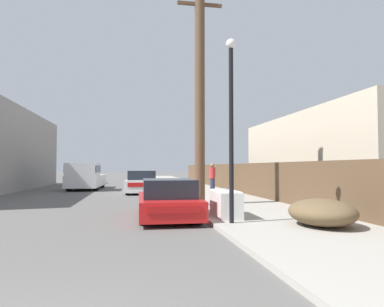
# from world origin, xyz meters

# --- Properties ---
(sidewalk_curb) EXTENTS (4.20, 63.00, 0.12)m
(sidewalk_curb) POSITION_xyz_m (5.30, 23.50, 0.06)
(sidewalk_curb) COLOR #9E998E
(sidewalk_curb) RESTS_ON ground
(discarded_fridge) EXTENTS (0.71, 1.68, 0.80)m
(discarded_fridge) POSITION_xyz_m (3.84, 7.59, 0.51)
(discarded_fridge) COLOR white
(discarded_fridge) RESTS_ON sidewalk_curb
(parked_sports_car_red) EXTENTS (1.84, 4.18, 1.21)m
(parked_sports_car_red) POSITION_xyz_m (2.21, 8.42, 0.55)
(parked_sports_car_red) COLOR red
(parked_sports_car_red) RESTS_ON ground
(car_parked_mid) EXTENTS (2.16, 4.44, 1.36)m
(car_parked_mid) POSITION_xyz_m (1.72, 18.95, 0.64)
(car_parked_mid) COLOR silver
(car_parked_mid) RESTS_ON ground
(pickup_truck) EXTENTS (2.25, 5.86, 1.85)m
(pickup_truck) POSITION_xyz_m (-2.14, 22.71, 0.93)
(pickup_truck) COLOR silver
(pickup_truck) RESTS_ON ground
(utility_pole) EXTENTS (1.80, 0.40, 8.84)m
(utility_pole) POSITION_xyz_m (3.72, 10.90, 4.60)
(utility_pole) COLOR brown
(utility_pole) RESTS_ON sidewalk_curb
(street_lamp) EXTENTS (0.26, 0.26, 4.89)m
(street_lamp) POSITION_xyz_m (3.69, 6.47, 2.94)
(street_lamp) COLOR black
(street_lamp) RESTS_ON sidewalk_curb
(brush_pile) EXTENTS (1.55, 1.94, 0.68)m
(brush_pile) POSITION_xyz_m (5.77, 5.64, 0.46)
(brush_pile) COLOR brown
(brush_pile) RESTS_ON sidewalk_curb
(wooden_fence) EXTENTS (0.08, 35.50, 1.67)m
(wooden_fence) POSITION_xyz_m (7.25, 17.52, 0.95)
(wooden_fence) COLOR brown
(wooden_fence) RESTS_ON sidewalk_curb
(building_right_house) EXTENTS (6.00, 13.46, 4.44)m
(building_right_house) POSITION_xyz_m (12.50, 15.03, 2.22)
(building_right_house) COLOR beige
(building_right_house) RESTS_ON ground
(pedestrian) EXTENTS (0.34, 0.34, 1.70)m
(pedestrian) POSITION_xyz_m (5.66, 17.04, 0.99)
(pedestrian) COLOR #282D42
(pedestrian) RESTS_ON sidewalk_curb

